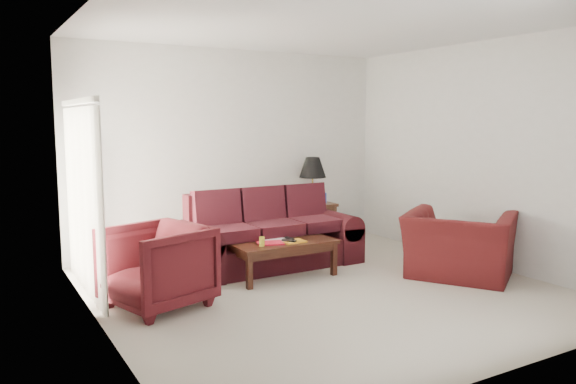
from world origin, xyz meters
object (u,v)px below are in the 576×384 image
object	(u,v)px
floor_lamp	(92,204)
coffee_table	(282,259)
sofa	(270,230)
armchair_left	(157,267)
armchair_right	(459,245)
end_table	(312,223)

from	to	relation	value
floor_lamp	coffee_table	world-z (taller)	floor_lamp
sofa	armchair_left	size ratio (longest dim) A/B	2.52
floor_lamp	coffee_table	size ratio (longest dim) A/B	1.37
floor_lamp	armchair_left	distance (m)	1.90
floor_lamp	coffee_table	bearing A→B (deg)	-36.38
floor_lamp	armchair_right	bearing A→B (deg)	-33.76
floor_lamp	coffee_table	distance (m)	2.56
floor_lamp	armchair_right	world-z (taller)	floor_lamp
floor_lamp	armchair_left	size ratio (longest dim) A/B	1.84
end_table	armchair_right	xyz separation A→B (m)	(0.54, -2.56, 0.08)
sofa	floor_lamp	world-z (taller)	floor_lamp
armchair_right	coffee_table	distance (m)	2.21
floor_lamp	armchair_left	bearing A→B (deg)	-81.44
sofa	floor_lamp	size ratio (longest dim) A/B	1.37
sofa	armchair_right	bearing A→B (deg)	-45.51
armchair_left	coffee_table	xyz separation A→B (m)	(1.71, 0.36, -0.21)
armchair_left	coffee_table	world-z (taller)	armchair_left
end_table	floor_lamp	bearing A→B (deg)	179.35
end_table	armchair_right	distance (m)	2.61
floor_lamp	armchair_left	world-z (taller)	floor_lamp
coffee_table	sofa	bearing A→B (deg)	97.73
coffee_table	armchair_right	bearing A→B (deg)	-11.81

